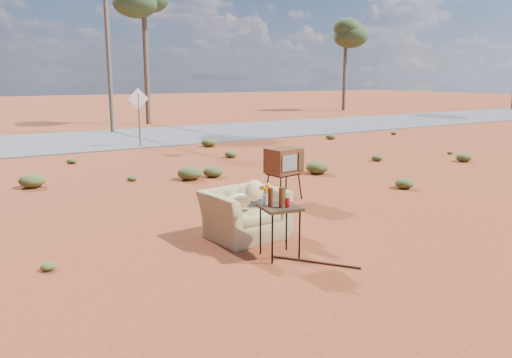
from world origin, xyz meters
TOP-DOWN VIEW (x-y plane):
  - ground at (0.00, 0.00)m, footprint 140.00×140.00m
  - highway at (0.00, 15.00)m, footprint 140.00×7.00m
  - armchair at (-0.47, 0.63)m, footprint 1.48×1.03m
  - tv_unit at (1.45, 2.40)m, footprint 0.76×0.65m
  - side_table at (-0.62, -0.43)m, footprint 0.61×0.61m
  - rusty_bar at (-0.30, -0.94)m, footprint 0.82×1.05m
  - road_sign at (1.50, 12.00)m, footprint 0.78×0.06m
  - eucalyptus_center at (5.00, 21.00)m, footprint 3.20×3.20m
  - eucalyptus_right at (22.00, 24.00)m, footprint 3.20×3.20m
  - utility_pole_center at (2.00, 17.50)m, footprint 1.40×0.20m
  - scrub_patch at (-0.82, 4.41)m, footprint 17.49×8.07m

SIDE VIEW (x-z plane):
  - ground at x=0.00m, z-range 0.00..0.00m
  - rusty_bar at x=-0.30m, z-range 0.00..0.03m
  - highway at x=0.00m, z-range 0.00..0.04m
  - scrub_patch at x=-0.82m, z-range -0.03..0.30m
  - armchair at x=-0.47m, z-range -0.03..1.02m
  - side_table at x=-0.62m, z-range 0.26..1.33m
  - tv_unit at x=1.45m, z-range 0.27..1.38m
  - road_sign at x=1.50m, z-range 0.41..2.60m
  - utility_pole_center at x=2.00m, z-range 0.15..8.15m
  - eucalyptus_right at x=22.00m, z-range 2.39..9.49m
  - eucalyptus_center at x=5.00m, z-range 2.63..10.23m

